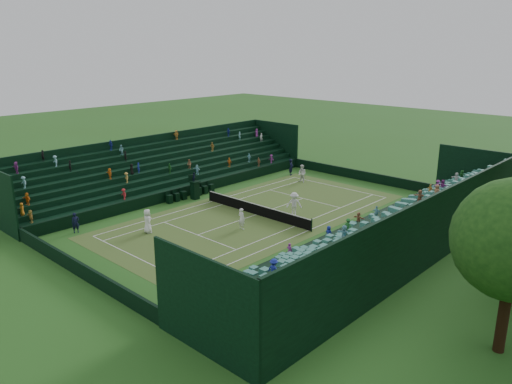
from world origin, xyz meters
The scene contains 17 objects.
ground centered at (0.00, 0.00, 0.00)m, with size 160.00×160.00×0.00m, color #2A5D1D.
court_surface centered at (0.00, 0.00, 0.01)m, with size 12.97×26.77×0.01m, color #2B6722.
perimeter_wall_north centered at (0.00, 15.88, 0.50)m, with size 17.17×0.20×1.00m, color black.
perimeter_wall_south centered at (0.00, -15.88, 0.50)m, with size 17.17×0.20×1.00m, color black.
perimeter_wall_east centered at (8.48, 0.00, 0.50)m, with size 0.20×31.77×1.00m, color black.
perimeter_wall_west centered at (-8.48, 0.00, 0.50)m, with size 0.20×31.77×1.00m, color black.
north_grandstand centered at (12.66, 0.00, 1.55)m, with size 6.60×32.00×4.90m.
south_grandstand centered at (-12.66, 0.00, 1.55)m, with size 6.60×32.00×4.90m.
tennis_net centered at (0.00, 0.00, 0.53)m, with size 11.67×0.10×1.06m.
umpire_chair centered at (-7.25, -0.52, 1.08)m, with size 0.80×0.80×2.53m.
courtside_chairs centered at (-7.92, -0.44, 0.41)m, with size 0.50×5.48×1.09m.
player_near_west centered at (-3.13, -8.62, 0.93)m, with size 0.91×0.59×1.86m, color white.
player_near_east centered at (1.50, -3.23, 0.85)m, with size 0.62×0.41×1.70m, color white.
player_far_west centered at (-3.66, 10.90, 0.93)m, with size 0.90×0.70×1.86m, color white.
player_far_east centered at (2.36, 2.11, 0.99)m, with size 1.28×0.74×1.99m, color white.
line_judge_north centered at (-6.39, 12.44, 0.90)m, with size 0.65×0.43×1.79m, color black.
line_judge_south centered at (-7.13, -12.31, 0.78)m, with size 0.57×0.37×1.57m, color black.
Camera 1 is at (27.01, -28.86, 13.55)m, focal length 35.00 mm.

